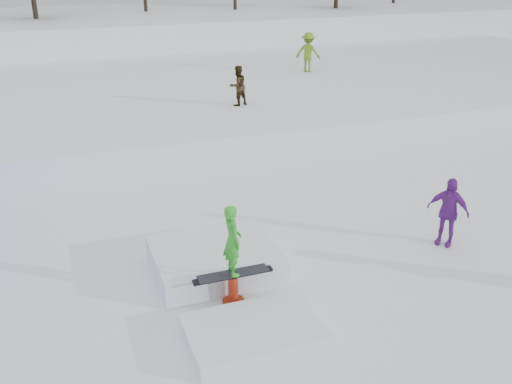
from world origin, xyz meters
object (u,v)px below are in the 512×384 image
object	(u,v)px
walker_olive	(238,86)
jib_rail_feature	(225,275)
walker_ygreen	(308,52)
spectator_purple	(448,211)

from	to	relation	value
walker_olive	jib_rail_feature	bearing A→B (deg)	51.11
walker_olive	walker_ygreen	xyz separation A→B (m)	(5.22, 4.89, 0.18)
walker_ygreen	jib_rail_feature	size ratio (longest dim) A/B	0.43
walker_olive	jib_rail_feature	size ratio (longest dim) A/B	0.35
walker_ygreen	jib_rail_feature	bearing A→B (deg)	100.86
walker_ygreen	spectator_purple	world-z (taller)	walker_ygreen
walker_ygreen	spectator_purple	xyz separation A→B (m)	(-3.71, -15.76, -0.91)
spectator_purple	jib_rail_feature	distance (m)	5.47
walker_olive	walker_ygreen	bearing A→B (deg)	-156.02
walker_ygreen	jib_rail_feature	xyz separation A→B (m)	(-9.15, -15.81, -1.44)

